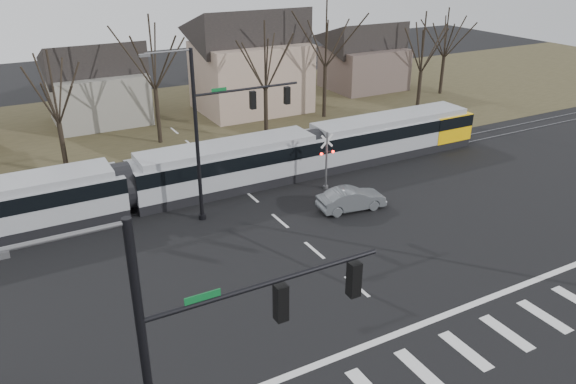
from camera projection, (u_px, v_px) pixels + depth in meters
ground at (382, 308)px, 25.73m from camera, size 140.00×140.00×0.00m
grass_verge at (167, 125)px, 51.33m from camera, size 140.00×28.00×0.01m
crosswalk at (443, 360)px, 22.52m from camera, size 27.00×2.60×0.01m
stop_line at (408, 330)px, 24.28m from camera, size 28.00×0.35×0.01m
lane_dashes at (239, 186)px, 38.53m from camera, size 0.18×30.00×0.01m
rail_pair at (240, 187)px, 38.36m from camera, size 90.00×1.52×0.06m
tram at (226, 165)px, 37.42m from camera, size 41.92×3.11×3.18m
sedan at (351, 199)px, 34.90m from camera, size 2.59×4.68×1.42m
signal_pole_near_left at (211, 365)px, 14.03m from camera, size 9.28×0.44×10.20m
signal_pole_far at (222, 125)px, 32.34m from camera, size 9.28×0.44×10.20m
rail_crossing_signal at (326, 163)px, 37.38m from camera, size 1.08×0.36×4.00m
tree_row at (209, 81)px, 45.36m from camera, size 59.20×7.20×10.00m
house_b at (96, 79)px, 50.72m from camera, size 8.64×7.56×7.65m
house_c at (250, 56)px, 53.94m from camera, size 10.80×8.64×10.10m
house_d at (365, 53)px, 62.63m from camera, size 8.64×7.56×7.65m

